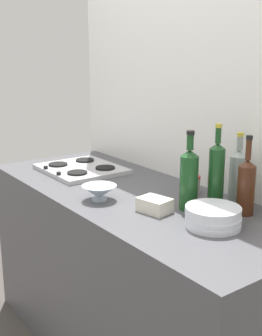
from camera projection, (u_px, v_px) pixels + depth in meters
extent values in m
cube|color=#4C4C51|center=(131.00, 277.00, 2.21)|extent=(1.80, 0.70, 0.90)
cube|color=white|center=(192.00, 107.00, 2.21)|extent=(1.90, 0.06, 2.56)
cube|color=#B2B2B7|center=(81.00, 169.00, 2.47)|extent=(0.45, 0.39, 0.02)
cylinder|color=black|center=(58.00, 164.00, 2.50)|extent=(0.11, 0.11, 0.01)
cylinder|color=black|center=(77.00, 173.00, 2.33)|extent=(0.11, 0.11, 0.01)
cylinder|color=black|center=(85.00, 160.00, 2.61)|extent=(0.11, 0.11, 0.01)
cylinder|color=black|center=(105.00, 168.00, 2.43)|extent=(0.11, 0.11, 0.01)
cylinder|color=black|center=(46.00, 167.00, 2.43)|extent=(0.02, 0.02, 0.02)
cylinder|color=black|center=(59.00, 173.00, 2.30)|extent=(0.02, 0.02, 0.02)
cylinder|color=white|center=(213.00, 225.00, 1.68)|extent=(0.21, 0.21, 0.01)
cylinder|color=white|center=(214.00, 222.00, 1.67)|extent=(0.21, 0.21, 0.01)
cylinder|color=white|center=(213.00, 219.00, 1.67)|extent=(0.21, 0.21, 0.01)
cylinder|color=white|center=(214.00, 217.00, 1.67)|extent=(0.21, 0.21, 0.01)
cylinder|color=white|center=(214.00, 214.00, 1.67)|extent=(0.21, 0.21, 0.01)
cylinder|color=white|center=(213.00, 211.00, 1.66)|extent=(0.21, 0.21, 0.01)
cylinder|color=white|center=(213.00, 208.00, 1.66)|extent=(0.21, 0.21, 0.01)
cylinder|color=#472314|center=(246.00, 190.00, 1.78)|extent=(0.07, 0.07, 0.20)
cone|color=#472314|center=(248.00, 163.00, 1.75)|extent=(0.07, 0.07, 0.03)
cylinder|color=#472314|center=(249.00, 150.00, 1.74)|extent=(0.02, 0.02, 0.08)
cylinder|color=black|center=(249.00, 138.00, 1.73)|extent=(0.03, 0.03, 0.02)
cylinder|color=gray|center=(238.00, 180.00, 1.90)|extent=(0.08, 0.08, 0.22)
cone|color=gray|center=(239.00, 153.00, 1.87)|extent=(0.08, 0.08, 0.03)
cylinder|color=gray|center=(240.00, 143.00, 1.86)|extent=(0.03, 0.03, 0.06)
cylinder|color=gold|center=(240.00, 135.00, 1.85)|extent=(0.03, 0.03, 0.02)
cylinder|color=#19471E|center=(216.00, 179.00, 1.85)|extent=(0.07, 0.07, 0.26)
cone|color=#19471E|center=(218.00, 146.00, 1.81)|extent=(0.07, 0.07, 0.02)
cylinder|color=#19471E|center=(218.00, 135.00, 1.80)|extent=(0.02, 0.02, 0.07)
cylinder|color=gold|center=(219.00, 126.00, 1.79)|extent=(0.03, 0.03, 0.02)
cylinder|color=#19471E|center=(189.00, 183.00, 1.84)|extent=(0.08, 0.08, 0.23)
cone|color=#19471E|center=(190.00, 153.00, 1.81)|extent=(0.08, 0.08, 0.03)
cylinder|color=#19471E|center=(190.00, 142.00, 1.79)|extent=(0.03, 0.03, 0.06)
cylinder|color=black|center=(191.00, 133.00, 1.78)|extent=(0.03, 0.03, 0.02)
cylinder|color=silver|center=(99.00, 199.00, 1.98)|extent=(0.07, 0.07, 0.01)
cone|color=silver|center=(99.00, 192.00, 1.97)|extent=(0.16, 0.16, 0.06)
cube|color=silver|center=(155.00, 205.00, 1.83)|extent=(0.15, 0.12, 0.06)
cylinder|color=#C64C2D|center=(190.00, 192.00, 1.99)|extent=(0.06, 0.06, 0.07)
cylinder|color=red|center=(190.00, 183.00, 1.98)|extent=(0.06, 0.06, 0.01)
cylinder|color=#9E998C|center=(195.00, 185.00, 2.08)|extent=(0.05, 0.05, 0.07)
cylinder|color=red|center=(195.00, 177.00, 2.07)|extent=(0.05, 0.05, 0.01)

